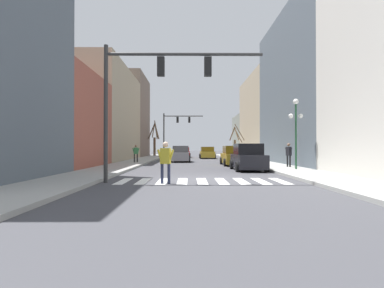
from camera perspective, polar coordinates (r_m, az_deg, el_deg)
name	(u,v)px	position (r m, az deg, el deg)	size (l,w,h in m)	color
ground_plane	(201,179)	(14.75, 1.76, -6.68)	(240.00, 240.00, 0.00)	#424247
sidewalk_left	(79,178)	(15.69, -20.76, -6.00)	(2.94, 90.00, 0.15)	#9E9E99
sidewalk_right	(323,177)	(16.13, 23.62, -5.84)	(2.94, 90.00, 0.15)	#9E9E99
building_row_left	(93,106)	(32.44, -18.37, 6.88)	(6.00, 43.57, 13.90)	#515B66
building_row_right	(299,102)	(32.18, 19.70, 7.48)	(6.00, 47.31, 13.53)	beige
crosswalk_stripes	(202,181)	(13.86, 1.91, -7.06)	(7.65, 2.60, 0.01)	white
traffic_signal_near	(152,82)	(13.59, -7.54, 11.58)	(7.01, 0.28, 6.07)	#2D2D2D
traffic_signal_far	(175,126)	(43.53, -3.31, 3.45)	(5.77, 0.28, 6.49)	#2D2D2D
street_lamp_right_corner	(296,119)	(20.55, 19.17, 4.43)	(0.95, 0.36, 4.55)	#1E4C2D
car_parked_right_far	(181,154)	(31.89, -2.14, -1.99)	(2.02, 4.55, 1.70)	gray
car_parked_right_near	(207,153)	(41.65, 2.90, -1.71)	(2.15, 4.78, 1.62)	#A38423
car_driving_away_lane	(248,158)	(20.44, 10.62, -2.65)	(2.05, 4.18, 1.80)	black
car_parked_left_mid	(184,153)	(46.51, -1.58, -1.64)	(2.09, 4.61, 1.53)	red
car_parked_right_mid	(234,156)	(26.08, 8.06, -2.31)	(2.16, 4.62, 1.68)	#A38423
pedestrian_on_left_sidewalk	(136,152)	(28.70, -10.64, -1.49)	(0.66, 0.39, 1.63)	black
pedestrian_crossing_street	(166,159)	(12.82, -5.07, -2.83)	(0.77, 0.34, 1.80)	#282D47
pedestrian_on_right_sidewalk	(289,153)	(22.58, 17.94, -1.61)	(0.34, 0.72, 1.70)	black
street_tree_left_mid	(155,139)	(49.65, -7.12, 0.99)	(2.04, 2.22, 5.84)	brown
street_tree_left_far	(235,142)	(42.78, 8.26, 0.29)	(2.18, 1.50, 4.72)	brown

